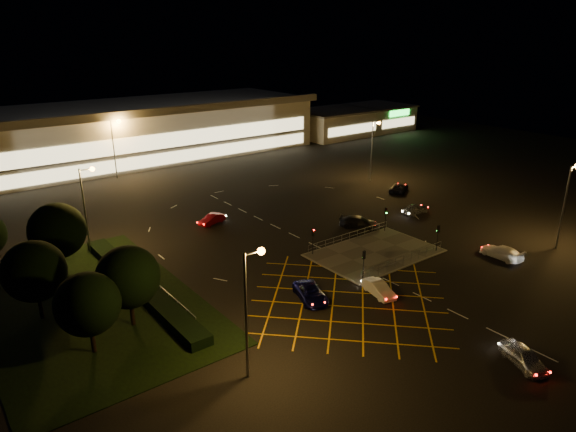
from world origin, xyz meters
TOP-DOWN VIEW (x-y plane):
  - ground at (0.00, 0.00)m, footprint 180.00×180.00m
  - pedestrian_island at (2.00, -2.00)m, footprint 14.00×9.00m
  - grass_verge at (-28.00, 6.00)m, footprint 18.00×30.00m
  - hedge at (-23.00, 6.00)m, footprint 2.00×26.00m
  - supermarket at (0.00, 61.95)m, footprint 72.00×26.50m
  - retail_unit_a at (46.00, 53.97)m, footprint 18.80×14.80m
  - retail_unit_b at (62.00, 53.96)m, footprint 14.80×14.80m
  - streetlight_sw at (-21.56, -12.00)m, footprint 1.78×0.56m
  - streetlight_se at (20.44, -14.00)m, footprint 1.78×0.56m
  - streetlight_nw at (-23.56, 18.00)m, footprint 1.78×0.56m
  - streetlight_ne at (24.44, 20.00)m, footprint 1.78×0.56m
  - streetlight_far_left at (-9.56, 48.00)m, footprint 1.78×0.56m
  - streetlight_far_right at (30.44, 50.00)m, footprint 1.78×0.56m
  - signal_sw at (-4.00, -5.99)m, footprint 0.28×0.30m
  - signal_se at (8.00, -5.99)m, footprint 0.28×0.30m
  - signal_nw at (-4.00, 1.99)m, footprint 0.28×0.30m
  - signal_ne at (8.00, 1.99)m, footprint 0.28×0.30m
  - tree_a at (-30.00, -2.00)m, footprint 5.04×5.04m
  - tree_b at (-32.00, 6.00)m, footprint 5.40×5.40m
  - tree_c at (-28.00, 14.00)m, footprint 5.76×5.76m
  - tree_e at (-26.00, 0.00)m, footprint 5.40×5.40m
  - car_near_silver at (-4.50, -23.57)m, footprint 3.23×4.63m
  - car_queue_white at (-5.06, -9.15)m, footprint 2.28×4.30m
  - car_left_blue at (-10.88, -5.89)m, footprint 3.82×5.45m
  - car_far_dkgrey at (6.40, 5.00)m, footprint 4.85×5.32m
  - car_right_silver at (16.53, 4.13)m, footprint 4.20×1.73m
  - car_circ_red at (-8.12, 17.90)m, footprint 4.14×2.42m
  - car_east_grey at (22.83, 12.61)m, footprint 5.28×4.21m
  - car_approach_white at (12.36, -11.54)m, footprint 2.12×4.95m

SIDE VIEW (x-z plane):
  - ground at x=0.00m, z-range 0.00..0.00m
  - grass_verge at x=-28.00m, z-range 0.00..0.08m
  - pedestrian_island at x=2.00m, z-range 0.00..0.12m
  - hedge at x=-23.00m, z-range 0.00..1.00m
  - car_circ_red at x=-8.12m, z-range 0.00..1.29m
  - car_east_grey at x=22.83m, z-range 0.00..1.34m
  - car_queue_white at x=-5.06m, z-range 0.00..1.35m
  - car_left_blue at x=-10.88m, z-range 0.00..1.38m
  - car_approach_white at x=12.36m, z-range 0.00..1.42m
  - car_right_silver at x=16.53m, z-range 0.00..1.43m
  - car_near_silver at x=-4.50m, z-range 0.00..1.46m
  - car_far_dkgrey at x=6.40m, z-range 0.00..1.49m
  - signal_sw at x=-4.00m, z-range 0.79..3.94m
  - signal_se at x=8.00m, z-range 0.79..3.94m
  - signal_nw at x=-4.00m, z-range 0.79..3.94m
  - signal_ne at x=8.00m, z-range 0.79..3.94m
  - retail_unit_a at x=46.00m, z-range 0.04..6.39m
  - retail_unit_b at x=62.00m, z-range 0.05..6.40m
  - tree_a at x=-30.00m, z-range 0.90..7.76m
  - tree_b at x=-32.00m, z-range 0.97..8.32m
  - tree_e at x=-26.00m, z-range 0.97..8.32m
  - tree_c at x=-28.00m, z-range 1.03..8.87m
  - supermarket at x=0.00m, z-range 0.06..10.56m
  - streetlight_sw at x=-21.56m, z-range 1.55..11.58m
  - streetlight_se at x=20.44m, z-range 1.55..11.58m
  - streetlight_nw at x=-23.56m, z-range 1.55..11.58m
  - streetlight_ne at x=24.44m, z-range 1.55..11.58m
  - streetlight_far_left at x=-9.56m, z-range 1.55..11.58m
  - streetlight_far_right at x=30.44m, z-range 1.55..11.58m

